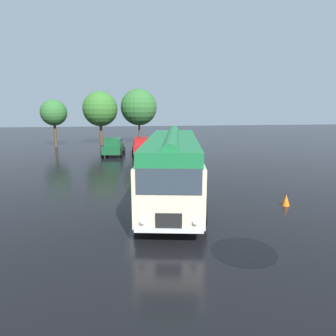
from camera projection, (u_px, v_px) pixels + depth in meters
name	position (u px, v px, depth m)	size (l,w,h in m)	color
ground_plane	(153.00, 199.00, 15.51)	(120.00, 120.00, 0.00)	black
vintage_bus	(172.00, 164.00, 14.79)	(4.24, 10.36, 3.49)	beige
car_near_left	(114.00, 146.00, 29.50)	(2.25, 4.34, 1.66)	#144C28
car_mid_left	(142.00, 146.00, 29.88)	(2.09, 4.26, 1.66)	maroon
car_mid_right	(170.00, 146.00, 29.66)	(1.99, 4.22, 1.66)	#B7BABF
tree_far_left	(55.00, 113.00, 34.93)	(3.03, 3.03, 5.54)	#4C3823
tree_left_of_centre	(99.00, 109.00, 36.60)	(4.24, 4.24, 6.55)	#4C3823
tree_centre	(139.00, 107.00, 37.61)	(4.53, 4.53, 6.90)	#4C3823
traffic_cone	(286.00, 200.00, 14.42)	(0.36, 0.36, 0.55)	orange
puddle_patch	(244.00, 251.00, 9.86)	(2.16, 2.16, 0.01)	black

